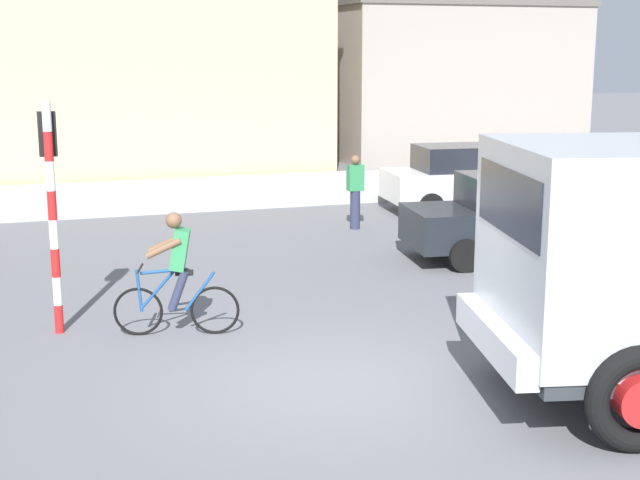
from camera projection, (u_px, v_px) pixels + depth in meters
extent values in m
plane|color=slate|center=(334.00, 384.00, 10.76)|extent=(120.00, 120.00, 0.00)
cube|color=#ADADA8|center=(157.00, 195.00, 24.14)|extent=(80.00, 5.00, 0.16)
cube|color=silver|center=(494.00, 337.00, 9.93)|extent=(0.75, 2.37, 0.36)
cube|color=black|center=(513.00, 202.00, 9.64)|extent=(0.58, 2.10, 0.70)
torus|color=black|center=(640.00, 399.00, 8.84)|extent=(1.13, 0.47, 1.10)
cylinder|color=red|center=(640.00, 399.00, 8.84)|extent=(0.55, 0.40, 0.50)
torus|color=black|center=(549.00, 322.00, 11.33)|extent=(1.13, 0.47, 1.10)
cylinder|color=red|center=(549.00, 322.00, 11.33)|extent=(0.55, 0.40, 0.50)
torus|color=black|center=(138.00, 312.00, 12.53)|extent=(0.67, 0.21, 0.68)
torus|color=black|center=(215.00, 310.00, 12.59)|extent=(0.67, 0.21, 0.68)
cylinder|color=#1E4C8C|center=(162.00, 271.00, 12.44)|extent=(0.59, 0.19, 0.09)
cylinder|color=#1E4C8C|center=(158.00, 289.00, 12.48)|extent=(0.50, 0.17, 0.57)
cylinder|color=#1E4C8C|center=(200.00, 292.00, 12.53)|extent=(0.44, 0.15, 0.57)
cylinder|color=#1E4C8C|center=(139.00, 291.00, 12.47)|extent=(0.10, 0.07, 0.59)
cylinder|color=black|center=(140.00, 268.00, 12.41)|extent=(0.16, 0.49, 0.03)
cube|color=black|center=(184.00, 273.00, 12.46)|extent=(0.26, 0.18, 0.06)
cube|color=#338C51|center=(180.00, 249.00, 12.39)|extent=(0.37, 0.38, 0.59)
sphere|color=brown|center=(174.00, 220.00, 12.30)|extent=(0.22, 0.22, 0.22)
cylinder|color=#2D334C|center=(178.00, 291.00, 12.40)|extent=(0.32, 0.19, 0.57)
cylinder|color=brown|center=(164.00, 248.00, 12.21)|extent=(0.50, 0.21, 0.29)
cylinder|color=#2D334C|center=(180.00, 287.00, 12.60)|extent=(0.32, 0.19, 0.57)
cylinder|color=brown|center=(166.00, 243.00, 12.52)|extent=(0.50, 0.21, 0.29)
cylinder|color=red|center=(59.00, 319.00, 12.68)|extent=(0.12, 0.12, 0.40)
cylinder|color=white|center=(57.00, 291.00, 12.60)|extent=(0.12, 0.12, 0.40)
cylinder|color=red|center=(56.00, 263.00, 12.51)|extent=(0.12, 0.12, 0.40)
cylinder|color=white|center=(54.00, 234.00, 12.43)|extent=(0.12, 0.12, 0.40)
cylinder|color=red|center=(52.00, 205.00, 12.35)|extent=(0.12, 0.12, 0.40)
cylinder|color=white|center=(50.00, 176.00, 12.27)|extent=(0.12, 0.12, 0.40)
cylinder|color=red|center=(48.00, 146.00, 12.18)|extent=(0.12, 0.12, 0.40)
cylinder|color=white|center=(47.00, 116.00, 12.10)|extent=(0.12, 0.12, 0.40)
cube|color=black|center=(47.00, 134.00, 12.32)|extent=(0.24, 0.20, 0.60)
sphere|color=green|center=(47.00, 133.00, 12.43)|extent=(0.14, 0.14, 0.14)
cube|color=white|center=(468.00, 184.00, 22.18)|extent=(4.14, 2.06, 0.70)
cube|color=black|center=(463.00, 158.00, 22.01)|extent=(2.32, 1.64, 0.60)
cylinder|color=black|center=(500.00, 191.00, 23.33)|extent=(0.61, 0.23, 0.60)
cylinder|color=black|center=(530.00, 202.00, 21.71)|extent=(0.61, 0.23, 0.60)
cylinder|color=black|center=(408.00, 195.00, 22.79)|extent=(0.61, 0.23, 0.60)
cylinder|color=black|center=(431.00, 206.00, 21.17)|extent=(0.61, 0.23, 0.60)
cube|color=#1E2328|center=(514.00, 225.00, 17.08)|extent=(4.18, 2.20, 0.70)
cube|color=black|center=(523.00, 190.00, 16.97)|extent=(2.37, 1.72, 0.60)
cylinder|color=black|center=(465.00, 255.00, 16.10)|extent=(0.62, 0.26, 0.60)
cylinder|color=black|center=(436.00, 236.00, 17.74)|extent=(0.62, 0.26, 0.60)
cylinder|color=black|center=(595.00, 250.00, 16.56)|extent=(0.62, 0.26, 0.60)
cylinder|color=black|center=(555.00, 232.00, 18.19)|extent=(0.62, 0.26, 0.60)
cylinder|color=#2D334C|center=(355.00, 210.00, 19.95)|extent=(0.22, 0.22, 0.85)
cube|color=#338C51|center=(355.00, 178.00, 19.81)|extent=(0.34, 0.22, 0.56)
sphere|color=brown|center=(355.00, 160.00, 19.73)|extent=(0.20, 0.20, 0.20)
cube|color=#D1B284|center=(142.00, 70.00, 29.75)|extent=(10.87, 7.63, 6.39)
cube|color=#9E9389|center=(441.00, 83.00, 33.58)|extent=(8.66, 6.34, 5.29)
cube|color=#5E5852|center=(443.00, 6.00, 33.01)|extent=(8.84, 6.47, 0.20)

